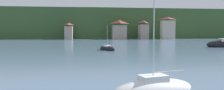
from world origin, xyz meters
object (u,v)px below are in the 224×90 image
sailboat_far_4 (107,49)px  sailboat_near_3 (153,90)px  shore_building_eastcentral (168,28)px  shore_building_westcentral (119,30)px  shore_building_central (143,30)px  shore_building_west (69,31)px

sailboat_far_4 → sailboat_near_3: bearing=149.6°
shore_building_eastcentral → sailboat_near_3: (-31.07, -78.38, -4.32)m
shore_building_westcentral → shore_building_central: 10.53m
sailboat_far_4 → shore_building_west: bearing=-18.0°
shore_building_westcentral → sailboat_near_3: size_ratio=1.31×
shore_building_central → sailboat_far_4: shore_building_central is taller
shore_building_central → sailboat_near_3: (-20.54, -79.27, -3.59)m
shore_building_eastcentral → sailboat_far_4: 59.49m
sailboat_near_3 → shore_building_westcentral: bearing=-111.6°
shore_building_westcentral → shore_building_eastcentral: size_ratio=0.85×
shore_building_central → shore_building_eastcentral: size_ratio=0.84×
shore_building_west → shore_building_central: 31.60m
shore_building_westcentral → sailboat_near_3: bearing=-97.2°
shore_building_west → shore_building_westcentral: shore_building_westcentral is taller
shore_building_westcentral → sailboat_far_4: size_ratio=1.64×
sailboat_near_3 → sailboat_far_4: sailboat_near_3 is taller
shore_building_west → shore_building_eastcentral: bearing=-1.8°
shore_building_eastcentral → shore_building_central: bearing=175.2°
shore_building_westcentral → sailboat_far_4: shore_building_westcentral is taller
shore_building_west → shore_building_central: shore_building_central is taller
shore_building_westcentral → sailboat_far_4: bearing=-100.9°
sailboat_near_3 → sailboat_far_4: (0.13, 27.76, -0.05)m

